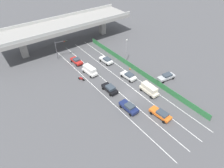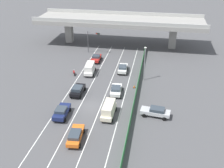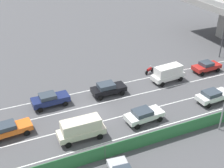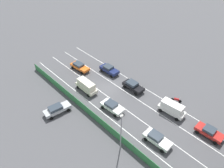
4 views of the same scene
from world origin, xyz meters
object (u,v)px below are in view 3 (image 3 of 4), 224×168
car_sedan_white (213,96)px  car_sedan_black (108,88)px  car_sedan_red (206,66)px  traffic_cone (182,128)px  motorcycle (149,70)px  car_van_cream (81,128)px  car_hatchback_white (144,115)px  car_van_white (168,73)px  car_taxi_orange (8,129)px  car_sedan_navy (50,99)px

car_sedan_white → car_sedan_black: bearing=-121.5°
car_sedan_red → traffic_cone: car_sedan_red is taller
car_sedan_black → traffic_cone: (10.01, 4.34, -0.64)m
motorcycle → car_van_cream: bearing=-53.8°
car_van_cream → car_hatchback_white: car_van_cream is taller
car_van_cream → car_van_white: (-6.93, 14.95, 0.01)m
car_sedan_black → car_sedan_red: size_ratio=1.02×
car_sedan_black → motorcycle: car_sedan_black is taller
car_sedan_white → car_sedan_red: (-7.00, 4.75, -0.02)m
car_sedan_white → car_hatchback_white: bearing=-89.2°
car_van_cream → car_van_white: car_van_white is taller
car_sedan_black → car_taxi_orange: car_sedan_black is taller
car_sedan_black → car_taxi_orange: bearing=-74.6°
car_sedan_red → car_sedan_white: bearing=-34.1°
car_van_white → car_sedan_red: bearing=91.8°
motorcycle → car_sedan_black: bearing=-68.1°
car_sedan_white → car_van_white: bearing=-162.9°
car_sedan_red → motorcycle: bearing=-110.8°
car_sedan_white → traffic_cone: 7.51m
car_sedan_red → car_van_white: bearing=-88.2°
car_hatchback_white → car_sedan_navy: bearing=-130.1°
car_van_cream → traffic_cone: size_ratio=8.31×
car_sedan_black → motorcycle: size_ratio=2.44×
car_sedan_navy → car_sedan_white: bearing=68.7°
car_sedan_red → car_sedan_black: bearing=-89.3°
car_van_cream → car_sedan_red: 22.92m
car_sedan_white → car_sedan_red: bearing=145.9°
car_sedan_white → car_van_white: car_van_white is taller
car_van_cream → car_sedan_navy: car_van_cream is taller
car_taxi_orange → car_sedan_red: (-3.71, 28.62, -0.01)m
car_sedan_black → car_hatchback_white: (6.93, 1.36, -0.05)m
car_sedan_white → car_van_cream: 17.04m
traffic_cone → car_sedan_black: bearing=-156.5°
car_sedan_black → car_van_white: car_van_white is taller
car_sedan_white → car_van_white: (-6.79, -2.09, 0.40)m
traffic_cone → car_hatchback_white: bearing=-135.9°
car_sedan_black → car_taxi_orange: 13.24m
car_van_white → car_van_cream: bearing=-65.1°
car_sedan_navy → traffic_cone: size_ratio=7.66×
car_van_white → car_sedan_red: size_ratio=1.11×
car_sedan_white → traffic_cone: car_sedan_white is taller
traffic_cone → car_sedan_red: bearing=131.6°
car_sedan_black → car_sedan_navy: (-0.43, -7.39, -0.00)m
car_van_white → traffic_cone: car_van_white is taller
car_van_cream → car_taxi_orange: (-3.44, -6.84, -0.40)m
car_van_cream → car_sedan_navy: 7.52m
car_sedan_white → car_taxi_orange: size_ratio=0.93×
motorcycle → car_van_white: bearing=18.4°
car_sedan_white → car_sedan_black: size_ratio=1.02×
car_van_white → traffic_cone: size_ratio=8.15×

